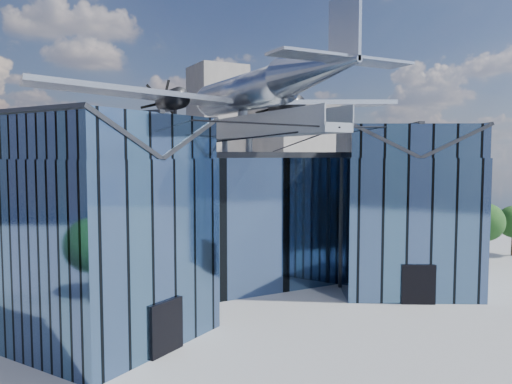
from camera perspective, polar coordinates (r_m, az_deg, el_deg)
name	(u,v)px	position (r m, az deg, el deg)	size (l,w,h in m)	color
ground_plane	(271,304)	(33.21, 1.68, -12.72)	(120.00, 120.00, 0.00)	gray
museum	(232,211)	(37.15, -2.79, -2.17)	(32.88, 24.50, 17.60)	#415F85
bg_towers	(115,153)	(79.91, -15.79, 4.32)	(77.00, 24.50, 26.00)	gray
tree_side_e	(485,222)	(49.49, 24.72, -3.16)	(4.01, 4.01, 5.38)	#322314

